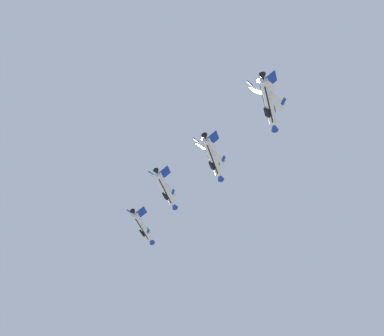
% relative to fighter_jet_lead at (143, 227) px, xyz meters
% --- Properties ---
extents(fighter_jet_lead, '(11.43, 13.13, 8.00)m').
position_rel_fighter_jet_lead_xyz_m(fighter_jet_lead, '(0.00, 0.00, 0.00)').
color(fighter_jet_lead, white).
extents(fighter_jet_left_wing, '(11.43, 13.10, 7.85)m').
position_rel_fighter_jet_lead_xyz_m(fighter_jet_left_wing, '(-0.03, -15.94, 1.53)').
color(fighter_jet_left_wing, white).
extents(fighter_jet_right_wing, '(11.43, 13.07, 7.70)m').
position_rel_fighter_jet_lead_xyz_m(fighter_jet_right_wing, '(4.15, -33.65, -0.56)').
color(fighter_jet_right_wing, white).
extents(fighter_jet_left_outer, '(11.43, 13.09, 7.76)m').
position_rel_fighter_jet_lead_xyz_m(fighter_jet_left_outer, '(6.82, -53.45, -0.64)').
color(fighter_jet_left_outer, white).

